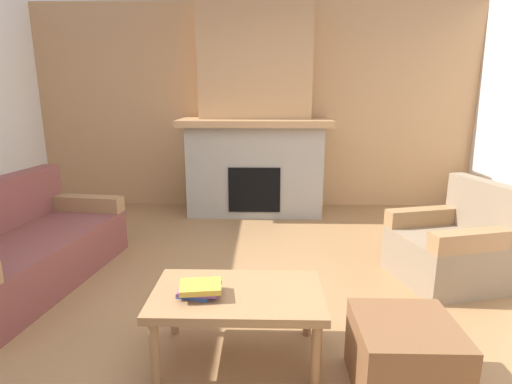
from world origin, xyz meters
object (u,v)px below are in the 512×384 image
coffee_table (238,300)px  couch (22,251)px  fireplace (255,124)px  ottoman (404,357)px  armchair (452,247)px

coffee_table → couch: bearing=153.1°
fireplace → couch: (-1.87, -2.20, -0.88)m
fireplace → ottoman: size_ratio=5.19×
couch → armchair: bearing=2.4°
armchair → ottoman: (-0.83, -1.35, -0.09)m
fireplace → ottoman: 3.64m
armchair → coffee_table: bearing=-147.9°
couch → coffee_table: couch is taller
armchair → coffee_table: (-1.73, -1.09, 0.08)m
fireplace → coffee_table: size_ratio=2.70×
armchair → ottoman: 1.59m
ottoman → coffee_table: bearing=163.7°
couch → coffee_table: bearing=-26.9°
ottoman → armchair: bearing=58.4°
ottoman → fireplace: bearing=104.5°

